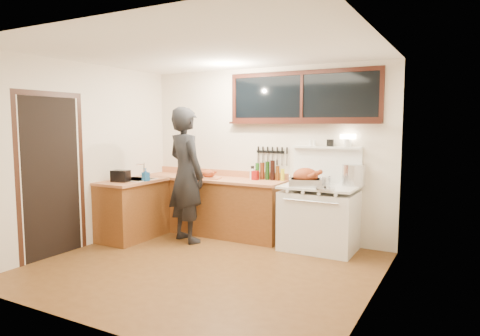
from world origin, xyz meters
The scene contains 20 objects.
ground_plane centered at (0.00, 0.00, -0.01)m, with size 4.00×3.50×0.02m, color #573416.
room_shell centered at (0.00, 0.00, 1.65)m, with size 4.10×3.60×2.65m.
counter_back centered at (-0.80, 1.45, 0.45)m, with size 2.44×0.64×1.00m.
counter_left centered at (-1.70, 0.62, 0.45)m, with size 0.64×1.09×0.90m.
sink_unit centered at (-1.68, 0.70, 0.85)m, with size 0.50×0.45×0.37m.
vintage_stove centered at (1.00, 1.41, 0.47)m, with size 1.02×0.74×1.61m.
back_window centered at (0.60, 1.72, 2.06)m, with size 2.32×0.13×0.77m.
left_doorway centered at (-1.99, -0.55, 1.09)m, with size 0.02×1.04×2.17m.
knife_strip centered at (0.12, 1.73, 1.31)m, with size 0.52×0.03×0.28m.
man centered at (-0.88, 0.89, 1.00)m, with size 0.85×0.72×2.00m.
soap_bottle centered at (-1.43, 0.63, 1.00)m, with size 0.10×0.10×0.19m.
toaster centered at (-1.70, 0.39, 0.99)m, with size 0.28×0.22×0.17m.
cutting_board centered at (-0.77, 1.34, 0.95)m, with size 0.45×0.39×0.14m.
roast_turkey centered at (0.84, 1.30, 1.00)m, with size 0.53×0.46×0.25m.
stockpot centered at (1.40, 1.65, 1.05)m, with size 0.39×0.39×0.30m.
saucepan centered at (1.04, 1.55, 0.95)m, with size 0.16×0.27×0.11m.
pot_lid centered at (1.16, 1.12, 0.91)m, with size 0.30×0.30×0.04m.
coffee_tin centered at (-0.05, 1.52, 0.97)m, with size 0.10×0.08×0.14m.
pitcher centered at (-0.10, 1.53, 0.98)m, with size 0.11×0.11×0.16m.
bottle_cluster centered at (0.10, 1.63, 1.03)m, with size 0.56×0.07×0.30m.
Camera 1 is at (2.82, -4.24, 1.76)m, focal length 32.00 mm.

